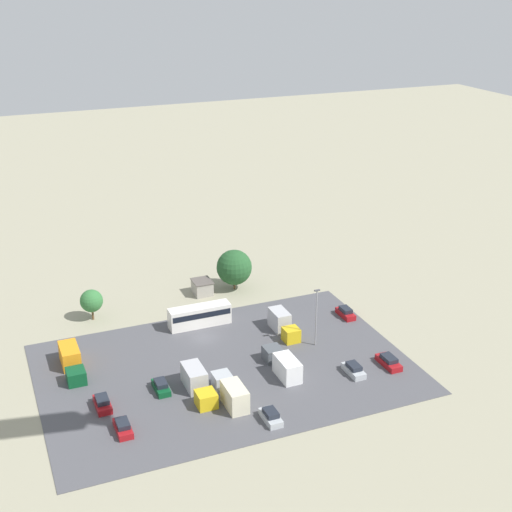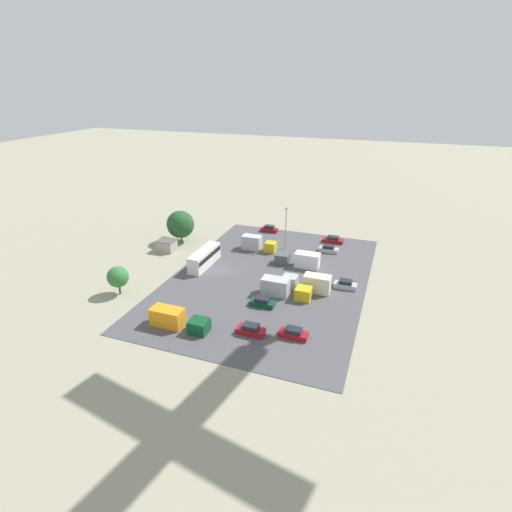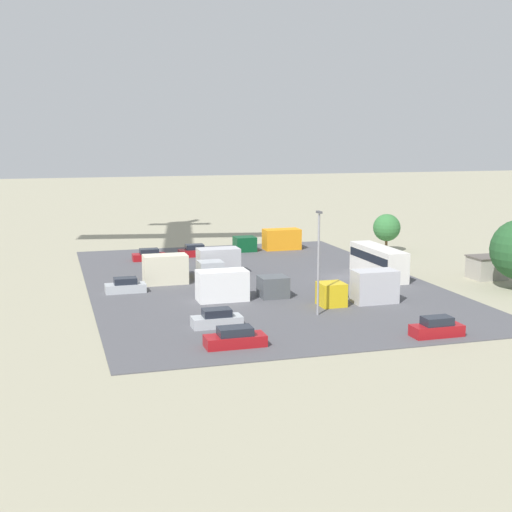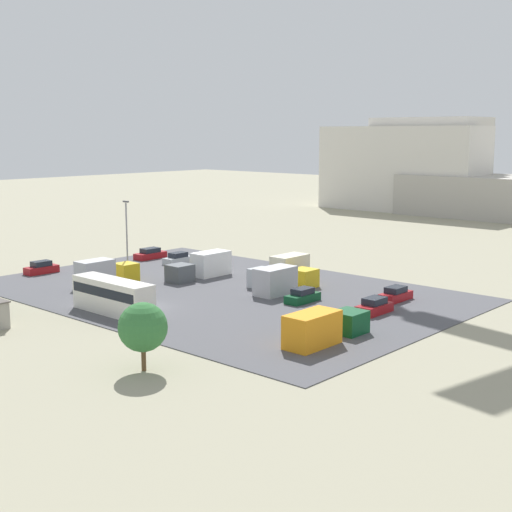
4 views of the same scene
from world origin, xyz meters
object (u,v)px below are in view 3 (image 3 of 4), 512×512
Objects in this scene: shed_building at (487,267)px; parked_truck_2 at (206,263)px; parked_car_0 at (216,262)px; parked_truck_0 at (271,241)px; parked_car_6 at (149,255)px; parked_truck_4 at (178,270)px; bus at (378,261)px; parked_truck_3 at (362,289)px; parked_car_2 at (195,251)px; parked_car_1 at (125,286)px; parked_car_5 at (217,319)px; parked_car_3 at (235,338)px; parked_truck_1 at (237,286)px; parked_car_4 at (437,328)px.

parked_truck_2 is (10.63, 29.94, 0.18)m from shed_building.
parked_car_0 is 14.69m from parked_truck_0.
parked_car_6 is at bearing 57.71° from shed_building.
parked_car_6 is 0.49× the size of parked_truck_4.
parked_truck_0 is (21.37, 5.94, -0.52)m from bus.
parked_car_2 is at bearing 18.19° from parked_truck_3.
parked_truck_2 reaches higher than parked_car_1.
bus is 27.48m from parked_car_5.
parked_car_5 reaches higher than parked_car_1.
parked_car_6 is at bearing -178.50° from parked_car_3.
parked_truck_4 is at bearing 179.84° from parked_car_3.
bus is 1.15× the size of parked_truck_2.
parked_truck_1 is 12.91m from parked_truck_2.
parked_car_1 is (-11.14, 12.19, 0.01)m from parked_car_0.
parked_car_1 is at bearing 133.74° from parked_truck_0.
parked_truck_3 reaches higher than parked_car_6.
parked_car_3 is 46.00m from parked_truck_0.
shed_building is 0.41× the size of parked_truck_0.
bus is 19.46m from parked_truck_1.
parked_truck_0 is 1.04× the size of parked_truck_1.
parked_car_2 reaches higher than parked_car_6.
parked_car_4 is 0.55× the size of parked_truck_3.
parked_car_6 is 17.94m from parked_truck_0.
parked_truck_2 is at bearing 169.79° from parked_car_5.
parked_car_4 is at bearing 35.57° from parked_truck_1.
parked_car_1 is at bearing 164.63° from parked_car_6.
parked_car_5 is at bearing -179.53° from parked_car_3.
parked_car_6 is 0.47× the size of parked_truck_1.
parked_truck_0 is (21.55, -22.53, 0.68)m from parked_car_1.
parked_truck_1 is (15.06, -4.14, 0.73)m from parked_car_3.
shed_building is 29.82m from parked_truck_1.
parked_truck_1 reaches higher than parked_car_3.
parked_car_3 is (-32.50, 6.21, 0.01)m from parked_car_0.
parked_car_4 is at bearing 75.07° from bus.
parked_car_2 is at bearing 171.48° from parked_car_5.
parked_truck_0 is at bearing -79.11° from parked_car_2.
parked_car_5 reaches higher than parked_car_0.
parked_truck_2 is (12.91, 0.21, 0.03)m from parked_truck_1.
parked_truck_2 is at bearing -179.06° from parked_truck_1.
parked_truck_1 is 1.04× the size of parked_truck_4.
parked_car_2 is 6.35m from parked_car_6.
bus is at bearing -32.28° from parked_truck_3.
parked_car_2 is at bearing 150.05° from parked_car_1.
shed_building is 0.92× the size of parked_car_4.
parked_truck_3 is (4.23, -15.29, 0.80)m from parked_car_5.
parked_car_4 is 0.47× the size of parked_truck_1.
parked_car_2 is (19.37, -11.16, 0.03)m from parked_car_1.
parked_car_0 is at bearing 61.27° from shed_building.
parked_car_2 is (19.18, 17.31, -1.16)m from bus.
parked_truck_4 is at bearing 117.50° from parked_car_1.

